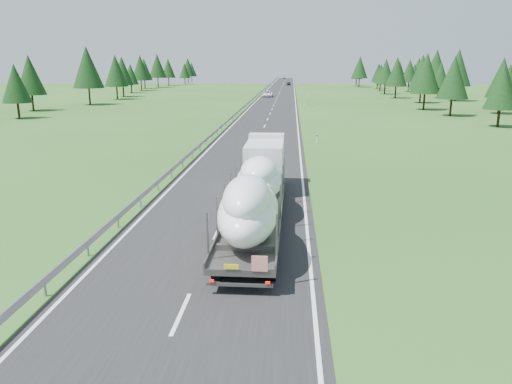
# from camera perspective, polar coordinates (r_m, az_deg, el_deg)

# --- Properties ---
(ground) EXTENTS (400.00, 400.00, 0.00)m
(ground) POSITION_cam_1_polar(r_m,az_deg,el_deg) (26.01, -4.33, -4.36)
(ground) COLOR #27501A
(ground) RESTS_ON ground
(road_surface) EXTENTS (10.00, 400.00, 0.02)m
(road_surface) POSITION_cam_1_polar(r_m,az_deg,el_deg) (124.70, 2.36, 10.53)
(road_surface) COLOR black
(road_surface) RESTS_ON ground
(guardrail) EXTENTS (0.10, 400.00, 0.76)m
(guardrail) POSITION_cam_1_polar(r_m,az_deg,el_deg) (124.87, -0.12, 10.82)
(guardrail) COLOR slate
(guardrail) RESTS_ON ground
(marker_posts) EXTENTS (0.13, 350.08, 1.00)m
(marker_posts) POSITION_cam_1_polar(r_m,az_deg,el_deg) (179.56, 5.02, 11.83)
(marker_posts) COLOR silver
(marker_posts) RESTS_ON ground
(highway_sign) EXTENTS (0.08, 0.90, 2.60)m
(highway_sign) POSITION_cam_1_polar(r_m,az_deg,el_deg) (104.63, 6.04, 10.72)
(highway_sign) COLOR slate
(highway_sign) RESTS_ON ground
(tree_line_right) EXTENTS (25.86, 254.96, 12.62)m
(tree_line_right) POSITION_cam_1_polar(r_m,az_deg,el_deg) (111.54, 22.96, 12.46)
(tree_line_right) COLOR black
(tree_line_right) RESTS_ON ground
(tree_line_left) EXTENTS (15.15, 254.68, 12.29)m
(tree_line_left) POSITION_cam_1_polar(r_m,az_deg,el_deg) (129.04, -18.02, 13.07)
(tree_line_left) COLOR black
(tree_line_left) RESTS_ON ground
(boat_truck) EXTENTS (2.79, 19.12, 3.91)m
(boat_truck) POSITION_cam_1_polar(r_m,az_deg,el_deg) (26.59, 0.15, 0.75)
(boat_truck) COLOR silver
(boat_truck) RESTS_ON ground
(distant_van) EXTENTS (2.73, 5.77, 1.59)m
(distant_van) POSITION_cam_1_polar(r_m,az_deg,el_deg) (134.12, 1.36, 11.14)
(distant_van) COLOR white
(distant_van) RESTS_ON ground
(distant_car_dark) EXTENTS (1.94, 4.26, 1.42)m
(distant_car_dark) POSITION_cam_1_polar(r_m,az_deg,el_deg) (210.52, 3.73, 12.27)
(distant_car_dark) COLOR black
(distant_car_dark) RESTS_ON ground
(distant_car_blue) EXTENTS (2.00, 4.72, 1.52)m
(distant_car_blue) POSITION_cam_1_polar(r_m,az_deg,el_deg) (303.92, 3.22, 12.92)
(distant_car_blue) COLOR #182943
(distant_car_blue) RESTS_ON ground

